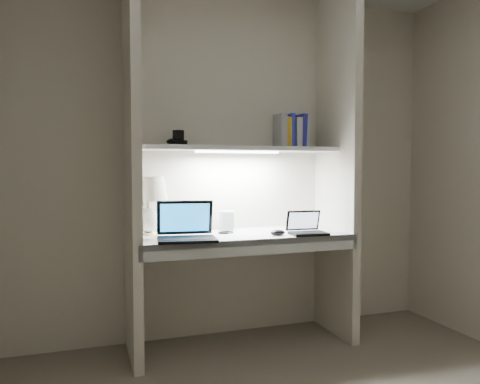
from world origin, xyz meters
name	(u,v)px	position (x,y,z in m)	size (l,w,h in m)	color
back_wall	(230,163)	(0.00, 1.50, 1.25)	(3.20, 0.01, 2.50)	beige
alcove_panel_left	(132,163)	(-0.73, 1.23, 1.25)	(0.06, 0.55, 2.50)	beige
alcove_panel_right	(337,163)	(0.73, 1.23, 1.25)	(0.06, 0.55, 2.50)	beige
desk	(242,236)	(0.00, 1.23, 0.75)	(1.40, 0.55, 0.04)	white
desk_apron	(256,247)	(0.00, 0.96, 0.72)	(1.46, 0.03, 0.10)	silver
shelf	(238,149)	(0.00, 1.32, 1.35)	(1.40, 0.36, 0.03)	silver
strip_light	(238,152)	(0.00, 1.32, 1.33)	(0.60, 0.04, 0.01)	white
table_lamp	(148,195)	(-0.61, 1.37, 1.03)	(0.27, 0.27, 0.39)	white
laptop_main	(186,231)	(-0.42, 1.09, 0.82)	(0.39, 0.35, 0.24)	black
laptop_netbook	(307,229)	(0.40, 1.06, 0.81)	(0.25, 0.23, 0.16)	black
speaker	(227,221)	(-0.05, 1.42, 0.84)	(0.10, 0.07, 0.14)	silver
mouse	(278,233)	(0.19, 1.06, 0.79)	(0.10, 0.07, 0.04)	black
cable_coil	(227,232)	(-0.09, 1.28, 0.78)	(0.10, 0.10, 0.01)	black
sticky_note	(153,236)	(-0.60, 1.30, 0.77)	(0.07, 0.07, 0.00)	gold
book_row	(291,132)	(0.45, 1.42, 1.48)	(0.24, 0.17, 0.25)	silver
shelf_box	(178,138)	(-0.41, 1.37, 1.42)	(0.06, 0.04, 0.11)	black
shelf_gadget	(175,142)	(-0.43, 1.36, 1.39)	(0.12, 0.09, 0.05)	black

